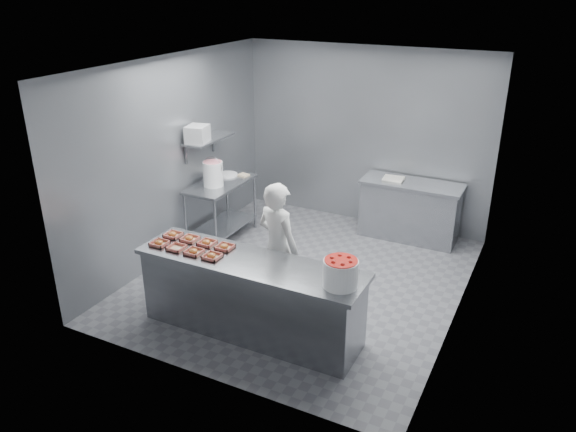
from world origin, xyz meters
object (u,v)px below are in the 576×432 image
at_px(tray_3, 212,256).
at_px(tray_4, 173,235).
at_px(tray_2, 194,252).
at_px(prep_table, 221,202).
at_px(glaze_bucket, 213,173).
at_px(tray_5, 190,239).
at_px(tray_0, 159,243).
at_px(tray_6, 207,243).
at_px(tray_1, 177,248).
at_px(appliance, 197,134).
at_px(back_counter, 410,210).
at_px(worker, 278,247).
at_px(strawberry_tub, 341,272).
at_px(service_counter, 251,297).
at_px(tray_7, 225,247).

distance_m(tray_3, tray_4, 0.76).
bearing_deg(tray_2, prep_table, 115.88).
relative_size(prep_table, glaze_bucket, 2.70).
bearing_deg(tray_5, tray_0, -133.51).
height_order(tray_0, tray_6, same).
bearing_deg(tray_1, appliance, 117.34).
height_order(tray_5, appliance, appliance).
height_order(prep_table, tray_6, tray_6).
height_order(tray_2, glaze_bucket, glaze_bucket).
relative_size(back_counter, tray_3, 8.01).
relative_size(tray_3, tray_5, 1.00).
relative_size(glaze_bucket, appliance, 1.40).
bearing_deg(tray_2, worker, 47.33).
bearing_deg(tray_1, tray_3, -0.00).
relative_size(tray_6, appliance, 0.59).
relative_size(tray_3, strawberry_tub, 0.54).
relative_size(tray_1, tray_5, 1.00).
bearing_deg(service_counter, tray_7, 162.56).
bearing_deg(worker, tray_0, 49.41).
distance_m(tray_0, tray_2, 0.48).
xyz_separation_m(prep_table, tray_0, (0.53, -2.08, 0.33)).
distance_m(service_counter, prep_table, 2.56).
distance_m(back_counter, appliance, 3.37).
bearing_deg(worker, tray_7, 64.91).
bearing_deg(worker, glaze_bucket, -18.23).
bearing_deg(glaze_bucket, tray_3, -56.74).
distance_m(tray_0, tray_5, 0.35).
bearing_deg(tray_0, tray_5, 46.49).
relative_size(tray_3, tray_4, 1.00).
height_order(tray_4, tray_7, same).
bearing_deg(glaze_bucket, tray_5, -64.91).
bearing_deg(tray_7, appliance, 132.15).
bearing_deg(tray_0, worker, 32.29).
xyz_separation_m(tray_3, appliance, (-1.42, 1.82, 0.76)).
xyz_separation_m(tray_5, strawberry_tub, (1.95, -0.18, 0.13)).
height_order(strawberry_tub, glaze_bucket, glaze_bucket).
bearing_deg(glaze_bucket, tray_6, -58.55).
height_order(prep_table, tray_4, tray_4).
distance_m(service_counter, appliance, 2.77).
xyz_separation_m(tray_0, worker, (1.15, 0.73, -0.12)).
bearing_deg(appliance, tray_6, -65.37).
xyz_separation_m(service_counter, glaze_bucket, (-1.67, 1.80, 0.64)).
distance_m(worker, strawberry_tub, 1.26).
bearing_deg(tray_2, tray_4, 152.23).
height_order(tray_2, appliance, appliance).
bearing_deg(strawberry_tub, tray_4, 175.27).
xyz_separation_m(tray_5, glaze_bucket, (-0.78, 1.68, 0.17)).
relative_size(tray_0, tray_5, 1.00).
bearing_deg(tray_0, prep_table, 104.25).
relative_size(prep_table, worker, 0.75).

